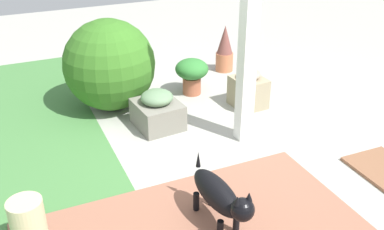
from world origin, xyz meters
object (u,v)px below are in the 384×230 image
(porch_pillar, at_px, (249,27))
(terracotta_pot_broad, at_px, (192,73))
(stone_planter_nearest, at_px, (248,90))
(round_shrub, at_px, (109,65))
(dog, at_px, (220,196))
(terracotta_pot_spiky, at_px, (225,50))
(ceramic_urn, at_px, (29,227))
(stone_planter_mid, at_px, (157,111))

(porch_pillar, bearing_deg, terracotta_pot_broad, 1.41)
(stone_planter_nearest, bearing_deg, terracotta_pot_broad, 37.60)
(round_shrub, xyz_separation_m, dog, (-2.24, -0.18, -0.22))
(terracotta_pot_spiky, xyz_separation_m, dog, (-2.70, 1.46, -0.01))
(ceramic_urn, bearing_deg, terracotta_pot_broad, -46.63)
(terracotta_pot_broad, distance_m, dog, 2.33)
(stone_planter_nearest, bearing_deg, terracotta_pot_spiky, -13.94)
(terracotta_pot_spiky, distance_m, ceramic_urn, 3.63)
(round_shrub, height_order, dog, round_shrub)
(stone_planter_nearest, distance_m, terracotta_pot_broad, 0.71)
(ceramic_urn, bearing_deg, stone_planter_mid, -46.32)
(stone_planter_mid, bearing_deg, dog, 175.64)
(dog, bearing_deg, porch_pillar, -37.43)
(stone_planter_nearest, xyz_separation_m, terracotta_pot_spiky, (1.06, -0.26, 0.09))
(stone_planter_nearest, xyz_separation_m, ceramic_urn, (-1.35, 2.45, 0.01))
(stone_planter_mid, bearing_deg, porch_pillar, -129.50)
(porch_pillar, xyz_separation_m, dog, (-1.04, 0.80, -0.83))
(stone_planter_mid, distance_m, dog, 1.61)
(round_shrub, relative_size, ceramic_urn, 2.35)
(stone_planter_mid, bearing_deg, round_shrub, 24.87)
(round_shrub, bearing_deg, porch_pillar, -140.94)
(terracotta_pot_spiky, relative_size, dog, 0.88)
(porch_pillar, bearing_deg, ceramic_urn, 110.20)
(dog, xyz_separation_m, ceramic_urn, (0.29, 1.25, -0.07))
(stone_planter_nearest, relative_size, round_shrub, 0.44)
(round_shrub, bearing_deg, dog, -175.52)
(round_shrub, distance_m, dog, 2.26)
(stone_planter_mid, height_order, round_shrub, round_shrub)
(stone_planter_nearest, height_order, round_shrub, round_shrub)
(porch_pillar, relative_size, terracotta_pot_broad, 5.22)
(terracotta_pot_broad, relative_size, terracotta_pot_spiky, 0.70)
(porch_pillar, relative_size, stone_planter_mid, 4.34)
(stone_planter_mid, height_order, terracotta_pot_spiky, terracotta_pot_spiky)
(stone_planter_mid, bearing_deg, terracotta_pot_spiky, -50.70)
(terracotta_pot_broad, height_order, ceramic_urn, terracotta_pot_broad)
(round_shrub, xyz_separation_m, ceramic_urn, (-1.95, 1.07, -0.28))
(stone_planter_mid, relative_size, ceramic_urn, 1.22)
(porch_pillar, relative_size, ceramic_urn, 5.31)
(stone_planter_nearest, xyz_separation_m, dog, (-1.64, 1.20, 0.08))
(stone_planter_mid, distance_m, terracotta_pot_broad, 0.88)
(ceramic_urn, bearing_deg, porch_pillar, -69.80)
(stone_planter_mid, xyz_separation_m, round_shrub, (0.64, 0.30, 0.32))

